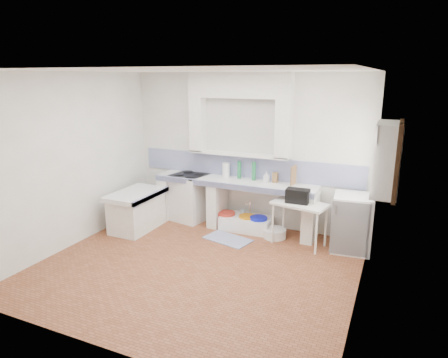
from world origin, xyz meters
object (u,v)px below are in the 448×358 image
at_px(stove, 190,198).
at_px(fridge, 352,223).
at_px(sink, 246,224).
at_px(side_table, 299,224).

height_order(stove, fridge, fridge).
bearing_deg(sink, fridge, -5.47).
relative_size(sink, side_table, 1.05).
distance_m(stove, fridge, 3.06).
xyz_separation_m(side_table, fridge, (0.82, 0.14, 0.10)).
xyz_separation_m(sink, fridge, (1.84, -0.13, 0.35)).
relative_size(stove, fridge, 0.95).
bearing_deg(fridge, sink, 170.36).
bearing_deg(stove, side_table, 2.55).
height_order(stove, sink, stove).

